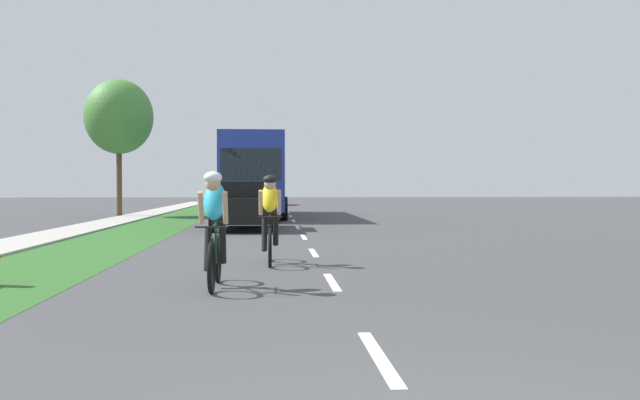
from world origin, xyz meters
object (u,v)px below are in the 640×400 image
at_px(cyclist_lead, 215,229).
at_px(sedan_black, 245,205).
at_px(bus_blue, 255,173).
at_px(suv_red, 264,192).
at_px(cyclist_trailing, 270,219).
at_px(street_tree_near, 119,117).

xyz_separation_m(cyclist_lead, sedan_black, (-0.09, 12.52, -0.04)).
xyz_separation_m(sedan_black, bus_blue, (0.10, 9.27, 1.21)).
bearing_deg(sedan_black, bus_blue, 89.35).
height_order(cyclist_lead, sedan_black, cyclist_lead).
bearing_deg(suv_red, cyclist_trailing, -89.17).
relative_size(cyclist_lead, cyclist_trailing, 1.00).
bearing_deg(street_tree_near, cyclist_lead, -74.56).
distance_m(cyclist_trailing, street_tree_near, 20.81).
distance_m(sedan_black, bus_blue, 9.35).
xyz_separation_m(bus_blue, street_tree_near, (-6.11, 0.30, 2.52)).
distance_m(cyclist_trailing, suv_red, 37.59).
distance_m(cyclist_lead, street_tree_near, 23.21).
xyz_separation_m(cyclist_trailing, sedan_black, (-0.83, 9.74, -0.04)).
bearing_deg(sedan_black, cyclist_trailing, -85.12).
bearing_deg(cyclist_trailing, cyclist_lead, -104.98).
distance_m(cyclist_lead, bus_blue, 21.81).
distance_m(bus_blue, street_tree_near, 6.62).
distance_m(cyclist_lead, suv_red, 40.36).
height_order(bus_blue, street_tree_near, street_tree_near).
xyz_separation_m(cyclist_lead, cyclist_trailing, (0.74, 2.78, 0.00)).
relative_size(cyclist_lead, bus_blue, 0.15).
bearing_deg(suv_red, sedan_black, -90.59).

